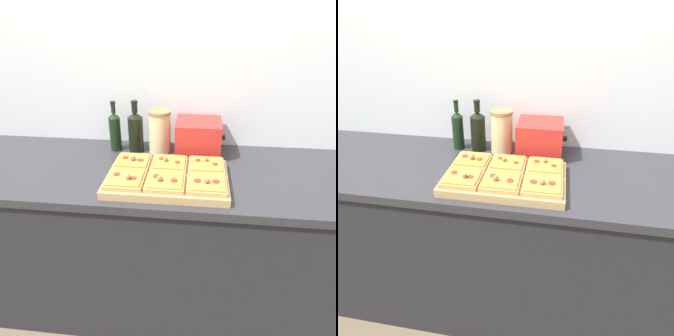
% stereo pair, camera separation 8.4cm
% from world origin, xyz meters
% --- Properties ---
extents(wall_back, '(6.00, 0.06, 2.50)m').
position_xyz_m(wall_back, '(0.00, 0.67, 1.25)').
color(wall_back, silver).
rests_on(wall_back, ground_plane).
extents(kitchen_counter, '(2.63, 0.67, 0.92)m').
position_xyz_m(kitchen_counter, '(0.00, 0.32, 0.46)').
color(kitchen_counter, '#232328').
rests_on(kitchen_counter, ground_plane).
extents(cutting_board, '(0.54, 0.35, 0.04)m').
position_xyz_m(cutting_board, '(0.04, 0.20, 0.94)').
color(cutting_board, tan).
rests_on(cutting_board, kitchen_counter).
extents(pizza_slice_back_left, '(0.16, 0.16, 0.05)m').
position_xyz_m(pizza_slice_back_left, '(-0.13, 0.28, 0.97)').
color(pizza_slice_back_left, tan).
rests_on(pizza_slice_back_left, cutting_board).
extents(pizza_slice_back_center, '(0.16, 0.16, 0.05)m').
position_xyz_m(pizza_slice_back_center, '(0.04, 0.28, 0.97)').
color(pizza_slice_back_center, tan).
rests_on(pizza_slice_back_center, cutting_board).
extents(pizza_slice_back_right, '(0.16, 0.16, 0.05)m').
position_xyz_m(pizza_slice_back_right, '(0.21, 0.28, 0.97)').
color(pizza_slice_back_right, tan).
rests_on(pizza_slice_back_right, cutting_board).
extents(pizza_slice_front_left, '(0.16, 0.16, 0.05)m').
position_xyz_m(pizza_slice_front_left, '(-0.13, 0.12, 0.97)').
color(pizza_slice_front_left, tan).
rests_on(pizza_slice_front_left, cutting_board).
extents(pizza_slice_front_center, '(0.16, 0.16, 0.05)m').
position_xyz_m(pizza_slice_front_center, '(0.04, 0.12, 0.97)').
color(pizza_slice_front_center, tan).
rests_on(pizza_slice_front_center, cutting_board).
extents(pizza_slice_front_right, '(0.16, 0.16, 0.05)m').
position_xyz_m(pizza_slice_front_right, '(0.21, 0.12, 0.97)').
color(pizza_slice_front_right, tan).
rests_on(pizza_slice_front_right, cutting_board).
extents(olive_oil_bottle, '(0.06, 0.06, 0.27)m').
position_xyz_m(olive_oil_bottle, '(-0.28, 0.52, 1.03)').
color(olive_oil_bottle, black).
rests_on(olive_oil_bottle, kitchen_counter).
extents(wine_bottle, '(0.08, 0.08, 0.28)m').
position_xyz_m(wine_bottle, '(-0.17, 0.52, 1.04)').
color(wine_bottle, black).
rests_on(wine_bottle, kitchen_counter).
extents(grain_jar_tall, '(0.12, 0.12, 0.23)m').
position_xyz_m(grain_jar_tall, '(-0.04, 0.52, 1.04)').
color(grain_jar_tall, beige).
rests_on(grain_jar_tall, kitchen_counter).
extents(toaster_oven, '(0.26, 0.21, 0.19)m').
position_xyz_m(toaster_oven, '(0.17, 0.51, 1.02)').
color(toaster_oven, red).
rests_on(toaster_oven, kitchen_counter).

